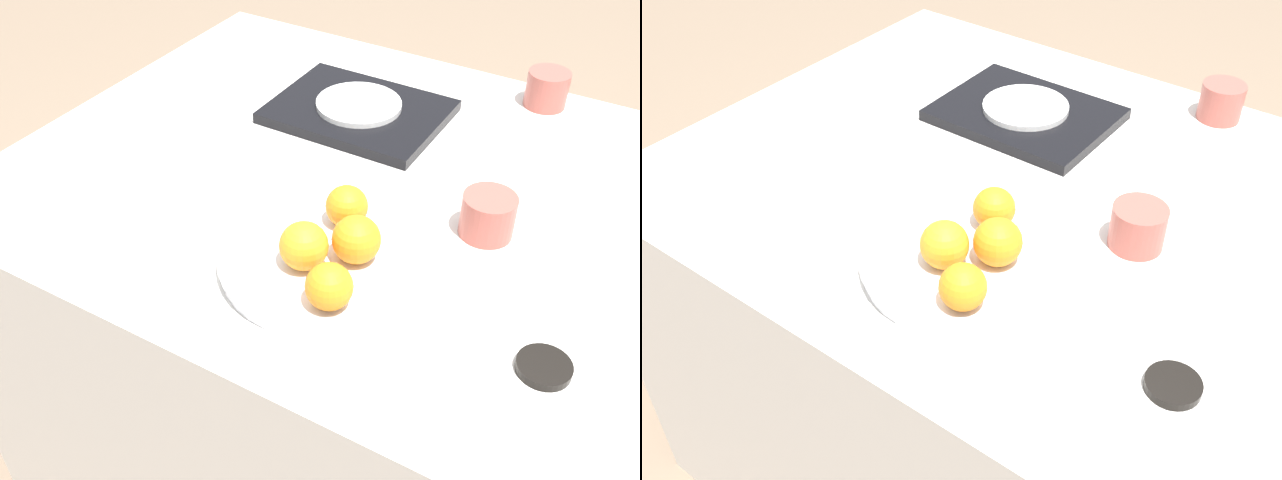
% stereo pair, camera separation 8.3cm
% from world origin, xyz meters
% --- Properties ---
extents(table, '(1.57, 0.90, 0.75)m').
position_xyz_m(table, '(0.00, 0.00, 0.37)').
color(table, silver).
rests_on(table, ground_plane).
extents(fruit_platter, '(0.28, 0.28, 0.03)m').
position_xyz_m(fruit_platter, '(-0.17, -0.23, 0.76)').
color(fruit_platter, silver).
rests_on(fruit_platter, table).
extents(orange_0, '(0.06, 0.06, 0.06)m').
position_xyz_m(orange_0, '(-0.17, -0.14, 0.80)').
color(orange_0, orange).
rests_on(orange_0, fruit_platter).
extents(orange_1, '(0.07, 0.07, 0.07)m').
position_xyz_m(orange_1, '(-0.18, -0.25, 0.80)').
color(orange_1, orange).
rests_on(orange_1, fruit_platter).
extents(orange_2, '(0.06, 0.06, 0.06)m').
position_xyz_m(orange_2, '(-0.11, -0.30, 0.80)').
color(orange_2, orange).
rests_on(orange_2, fruit_platter).
extents(orange_3, '(0.07, 0.07, 0.07)m').
position_xyz_m(orange_3, '(-0.12, -0.20, 0.80)').
color(orange_3, orange).
rests_on(orange_3, fruit_platter).
extents(serving_tray, '(0.30, 0.24, 0.02)m').
position_xyz_m(serving_tray, '(-0.32, 0.17, 0.76)').
color(serving_tray, black).
rests_on(serving_tray, table).
extents(side_plate, '(0.15, 0.15, 0.01)m').
position_xyz_m(side_plate, '(-0.32, 0.17, 0.77)').
color(side_plate, silver).
rests_on(side_plate, serving_tray).
extents(cup_0, '(0.08, 0.08, 0.06)m').
position_xyz_m(cup_0, '(-0.00, -0.03, 0.78)').
color(cup_0, '#9E4C42').
rests_on(cup_0, table).
extents(cup_1, '(0.08, 0.08, 0.07)m').
position_xyz_m(cup_1, '(-0.04, 0.38, 0.78)').
color(cup_1, '#9E4C42').
rests_on(cup_1, table).
extents(soy_dish, '(0.07, 0.07, 0.01)m').
position_xyz_m(soy_dish, '(0.16, -0.25, 0.75)').
color(soy_dish, black).
rests_on(soy_dish, table).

